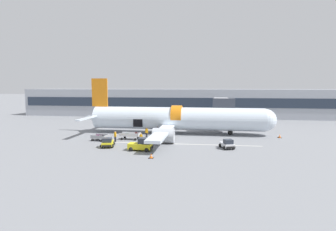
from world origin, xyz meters
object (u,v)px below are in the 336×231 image
object	(u,v)px
airplane	(175,119)
ground_crew_supervisor	(147,132)
ground_crew_loader_b	(115,136)
baggage_cart_queued	(100,138)
suitcase_on_tarmac_upright	(141,140)
ground_crew_driver	(141,138)
baggage_tug_mid	(108,143)
baggage_tug_lead	(227,144)
baggage_cart_loading	(131,136)
baggage_tug_rear	(141,145)
ground_crew_loader_a	(153,134)

from	to	relation	value
airplane	ground_crew_supervisor	size ratio (longest dim) A/B	20.20
ground_crew_loader_b	ground_crew_supervisor	size ratio (longest dim) A/B	0.95
baggage_cart_queued	suitcase_on_tarmac_upright	world-z (taller)	baggage_cart_queued
ground_crew_driver	baggage_tug_mid	bearing A→B (deg)	-145.10
airplane	ground_crew_supervisor	bearing A→B (deg)	-131.31
airplane	baggage_tug_lead	bearing A→B (deg)	-50.78
baggage_cart_loading	ground_crew_supervisor	size ratio (longest dim) A/B	2.42
baggage_tug_rear	suitcase_on_tarmac_upright	xyz separation A→B (m)	(-1.42, 5.38, -0.49)
baggage_tug_mid	ground_crew_driver	bearing A→B (deg)	34.90
baggage_tug_rear	ground_crew_driver	size ratio (longest dim) A/B	2.08
baggage_tug_mid	baggage_tug_lead	bearing A→B (deg)	5.14
airplane	baggage_cart_loading	world-z (taller)	airplane
baggage_tug_lead	baggage_tug_mid	xyz separation A→B (m)	(-16.94, -1.52, 0.03)
baggage_tug_mid	baggage_tug_rear	xyz separation A→B (m)	(5.32, -1.42, 0.15)
baggage_cart_loading	ground_crew_supervisor	bearing A→B (deg)	38.22
baggage_tug_mid	suitcase_on_tarmac_upright	distance (m)	5.57
ground_crew_loader_a	ground_crew_loader_b	world-z (taller)	ground_crew_loader_b
baggage_cart_loading	ground_crew_loader_b	bearing A→B (deg)	-133.80
baggage_tug_rear	ground_crew_driver	world-z (taller)	baggage_tug_rear
ground_crew_loader_a	suitcase_on_tarmac_upright	xyz separation A→B (m)	(-1.51, -2.40, -0.59)
ground_crew_driver	ground_crew_supervisor	bearing A→B (deg)	92.54
baggage_tug_lead	baggage_tug_mid	world-z (taller)	baggage_tug_mid
ground_crew_driver	airplane	bearing A→B (deg)	66.77
ground_crew_loader_a	ground_crew_supervisor	size ratio (longest dim) A/B	0.92
baggage_tug_rear	suitcase_on_tarmac_upright	size ratio (longest dim) A/B	5.35
ground_crew_loader_a	baggage_tug_lead	bearing A→B (deg)	-22.78
baggage_cart_queued	ground_crew_supervisor	xyz separation A→B (m)	(6.82, 3.39, 0.45)
airplane	baggage_tug_rear	distance (m)	14.10
ground_crew_loader_a	baggage_cart_queued	bearing A→B (deg)	-164.44
baggage_tug_mid	ground_crew_driver	world-z (taller)	ground_crew_driver
baggage_cart_loading	ground_crew_loader_a	world-z (taller)	ground_crew_loader_a
ground_crew_loader_b	ground_crew_supervisor	bearing A→B (deg)	42.15
ground_crew_supervisor	baggage_cart_queued	bearing A→B (deg)	-153.54
baggage_tug_lead	baggage_tug_rear	xyz separation A→B (m)	(-11.62, -2.94, 0.18)
airplane	ground_crew_loader_b	world-z (taller)	airplane
baggage_cart_loading	ground_crew_loader_b	world-z (taller)	ground_crew_loader_b
baggage_cart_loading	baggage_cart_queued	xyz separation A→B (m)	(-4.57, -1.62, -0.12)
baggage_tug_lead	baggage_cart_loading	distance (m)	15.76
ground_crew_supervisor	suitcase_on_tarmac_upright	world-z (taller)	ground_crew_supervisor
baggage_tug_lead	baggage_cart_loading	xyz separation A→B (m)	(-15.20, 4.17, 0.02)
baggage_cart_loading	suitcase_on_tarmac_upright	world-z (taller)	baggage_cart_loading
ground_crew_loader_b	ground_crew_driver	xyz separation A→B (m)	(4.37, -0.76, -0.03)
baggage_tug_mid	baggage_cart_queued	xyz separation A→B (m)	(-2.82, 4.07, -0.13)
baggage_tug_mid	airplane	bearing A→B (deg)	56.20
ground_crew_loader_a	ground_crew_driver	distance (m)	3.65
baggage_tug_rear	ground_crew_driver	bearing A→B (deg)	104.54
baggage_cart_loading	ground_crew_loader_a	bearing A→B (deg)	10.37
airplane	suitcase_on_tarmac_upright	size ratio (longest dim) A/B	56.46
ground_crew_loader_a	ground_crew_loader_b	size ratio (longest dim) A/B	0.96
airplane	baggage_tug_lead	size ratio (longest dim) A/B	13.04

